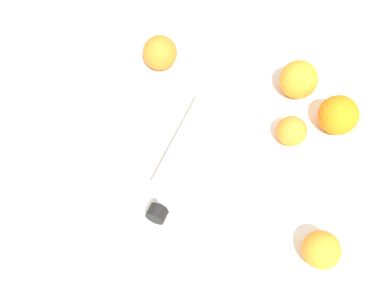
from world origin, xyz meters
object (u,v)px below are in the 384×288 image
(water_bottle, at_px, (187,153))
(orange_3, at_px, (292,131))
(orange_1, at_px, (160,53))
(orange_4, at_px, (338,115))
(orange_2, at_px, (299,79))
(orange_0, at_px, (321,250))

(water_bottle, xyz_separation_m, orange_3, (0.22, -0.03, -0.01))
(orange_1, height_order, orange_4, orange_4)
(orange_2, distance_m, orange_3, 0.13)
(orange_1, distance_m, orange_3, 0.35)
(water_bottle, xyz_separation_m, orange_0, (0.14, -0.27, -0.00))
(orange_3, bearing_deg, orange_1, 119.73)
(water_bottle, height_order, orange_3, water_bottle)
(orange_0, xyz_separation_m, orange_4, (0.18, 0.23, 0.01))
(orange_1, bearing_deg, orange_3, -60.27)
(orange_3, distance_m, orange_4, 0.10)
(orange_0, distance_m, orange_2, 0.38)
(water_bottle, bearing_deg, orange_1, -143.86)
(orange_3, relative_size, orange_4, 0.75)
(orange_1, distance_m, orange_4, 0.41)
(water_bottle, relative_size, orange_1, 3.01)
(orange_0, distance_m, orange_4, 0.29)
(orange_4, bearing_deg, orange_2, 102.77)
(water_bottle, bearing_deg, orange_3, 127.42)
(water_bottle, xyz_separation_m, orange_1, (0.04, 0.27, 0.00))
(water_bottle, height_order, orange_4, orange_4)
(orange_0, bearing_deg, orange_3, 71.72)
(orange_0, relative_size, orange_1, 0.84)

